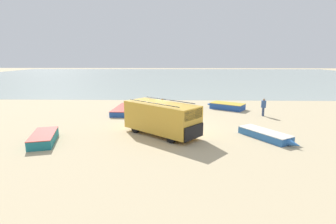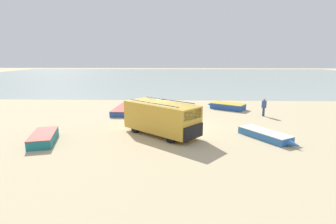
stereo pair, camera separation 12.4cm
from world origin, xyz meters
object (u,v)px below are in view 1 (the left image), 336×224
at_px(fishing_rowboat_2, 226,106).
at_px(fishing_rowboat_0, 44,137).
at_px(parked_van, 162,117).
at_px(fisherman_1, 264,106).
at_px(fishing_rowboat_1, 125,109).
at_px(fisherman_0, 162,106).
at_px(fishing_rowboat_3, 266,135).

bearing_deg(fishing_rowboat_2, fishing_rowboat_0, 72.11).
height_order(parked_van, fishing_rowboat_2, parked_van).
xyz_separation_m(fishing_rowboat_0, fisherman_1, (16.11, 7.70, 0.66)).
xyz_separation_m(fishing_rowboat_1, fishing_rowboat_2, (10.05, 1.73, 0.05)).
distance_m(fishing_rowboat_1, fisherman_0, 4.60).
height_order(fishing_rowboat_3, fisherman_0, fisherman_0).
relative_size(fishing_rowboat_3, fisherman_1, 2.58).
relative_size(fisherman_0, fisherman_1, 1.10).
bearing_deg(fishing_rowboat_0, fisherman_0, -63.89).
relative_size(fishing_rowboat_3, fisherman_0, 2.35).
xyz_separation_m(fishing_rowboat_0, fishing_rowboat_1, (3.37, 9.08, -0.03)).
bearing_deg(fisherman_1, fishing_rowboat_3, 70.57).
bearing_deg(fishing_rowboat_2, fishing_rowboat_3, 127.49).
xyz_separation_m(fishing_rowboat_0, fisherman_0, (7.11, 6.52, 0.75)).
bearing_deg(fisherman_0, fishing_rowboat_3, 162.50).
relative_size(parked_van, fishing_rowboat_2, 1.40).
distance_m(fishing_rowboat_0, fishing_rowboat_2, 17.23).
distance_m(fishing_rowboat_1, fisherman_1, 12.84).
height_order(fishing_rowboat_3, fisherman_1, fisherman_1).
bearing_deg(fisherman_1, parked_van, 31.12).
bearing_deg(fisherman_0, fishing_rowboat_2, -125.12).
relative_size(parked_van, fishing_rowboat_1, 0.96).
bearing_deg(fisherman_0, parked_van, 112.87).
distance_m(fishing_rowboat_3, fisherman_0, 8.98).
distance_m(fishing_rowboat_2, fisherman_0, 7.66).
relative_size(fishing_rowboat_2, fisherman_0, 2.22).
height_order(fishing_rowboat_2, fisherman_1, fisherman_1).
distance_m(fishing_rowboat_1, fishing_rowboat_2, 10.20).
distance_m(fishing_rowboat_0, fishing_rowboat_3, 14.18).
relative_size(parked_van, fisherman_0, 3.11).
bearing_deg(fishing_rowboat_1, fisherman_1, -93.20).
bearing_deg(fisherman_1, fishing_rowboat_2, -52.15).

